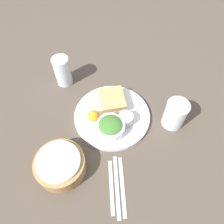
% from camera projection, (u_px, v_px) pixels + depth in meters
% --- Properties ---
extents(ground_plane, '(4.00, 4.00, 0.00)m').
position_uv_depth(ground_plane, '(112.00, 117.00, 0.86)').
color(ground_plane, '#4C4238').
extents(plate, '(0.29, 0.29, 0.02)m').
position_uv_depth(plate, '(112.00, 116.00, 0.85)').
color(plate, silver).
rests_on(plate, ground_plane).
extents(sandwich, '(0.12, 0.11, 0.04)m').
position_uv_depth(sandwich, '(112.00, 101.00, 0.86)').
color(sandwich, tan).
rests_on(sandwich, plate).
extents(salad_bowl, '(0.10, 0.10, 0.06)m').
position_uv_depth(salad_bowl, '(111.00, 127.00, 0.79)').
color(salad_bowl, white).
rests_on(salad_bowl, plate).
extents(dressing_cup, '(0.06, 0.06, 0.04)m').
position_uv_depth(dressing_cup, '(126.00, 119.00, 0.81)').
color(dressing_cup, '#99999E').
rests_on(dressing_cup, plate).
extents(orange_wedge, '(0.04, 0.04, 0.04)m').
position_uv_depth(orange_wedge, '(94.00, 116.00, 0.82)').
color(orange_wedge, orange).
rests_on(orange_wedge, plate).
extents(drink_glass, '(0.07, 0.07, 0.13)m').
position_uv_depth(drink_glass, '(63.00, 71.00, 0.91)').
color(drink_glass, silver).
rests_on(drink_glass, ground_plane).
extents(bread_basket, '(0.17, 0.17, 0.07)m').
position_uv_depth(bread_basket, '(60.00, 165.00, 0.72)').
color(bread_basket, '#997547').
rests_on(bread_basket, ground_plane).
extents(fork, '(0.19, 0.07, 0.01)m').
position_uv_depth(fork, '(122.00, 186.00, 0.71)').
color(fork, silver).
rests_on(fork, ground_plane).
extents(knife, '(0.20, 0.07, 0.01)m').
position_uv_depth(knife, '(117.00, 186.00, 0.71)').
color(knife, silver).
rests_on(knife, ground_plane).
extents(spoon, '(0.17, 0.06, 0.01)m').
position_uv_depth(spoon, '(111.00, 186.00, 0.71)').
color(spoon, silver).
rests_on(spoon, ground_plane).
extents(water_glass, '(0.08, 0.08, 0.11)m').
position_uv_depth(water_glass, '(175.00, 114.00, 0.80)').
color(water_glass, silver).
rests_on(water_glass, ground_plane).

